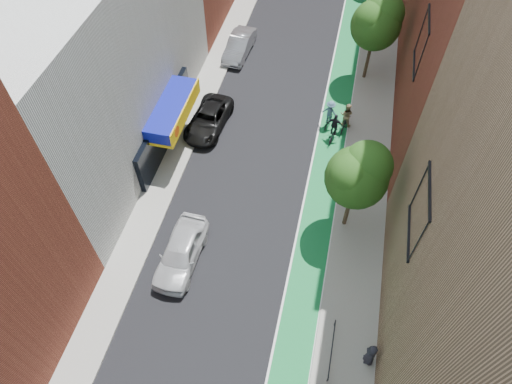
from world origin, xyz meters
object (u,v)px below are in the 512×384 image
Objects in this scene: parked_car_silver at (239,45)px; cyclist_lane_far at (330,115)px; parked_car_white at (181,252)px; pedestrian at (371,354)px; parked_car_black at (208,119)px; cyclist_lane_mid at (334,130)px; cyclist_lane_near at (346,119)px.

cyclist_lane_far is (8.16, -6.71, 0.21)m from parked_car_silver.
cyclist_lane_far is (6.56, 12.65, 0.15)m from parked_car_white.
pedestrian is (10.60, -3.33, 0.13)m from parked_car_white.
pedestrian is (12.20, -13.94, 0.27)m from parked_car_black.
cyclist_lane_mid is at bearing 124.92° from cyclist_lane_far.
parked_car_black is 8.42m from cyclist_lane_far.
cyclist_lane_near is (9.30, -6.82, 0.16)m from parked_car_silver.
cyclist_lane_far is (-0.48, 1.21, 0.22)m from cyclist_lane_mid.
parked_car_white is 13.43m from cyclist_lane_mid.
parked_car_black is 18.53m from pedestrian.
parked_car_black is at bearing 22.33° from cyclist_lane_near.
cyclist_lane_far reaches higher than cyclist_lane_mid.
parked_car_white is at bearing -110.64° from pedestrian.
parked_car_white is at bearing 69.09° from cyclist_lane_near.
cyclist_lane_near is at bearing 16.25° from parked_car_black.
cyclist_lane_near is 16.13m from pedestrian.
cyclist_lane_far is at bearing 5.14° from cyclist_lane_near.
cyclist_lane_near is at bearing -110.22° from cyclist_lane_mid.
cyclist_lane_near reaches higher than parked_car_black.
cyclist_lane_mid is 0.99× the size of cyclist_lane_far.
parked_car_silver is 2.23× the size of cyclist_lane_far.
parked_car_silver is 10.57m from cyclist_lane_far.
cyclist_lane_far is at bearing -35.85° from parked_car_silver.
cyclist_lane_near is at bearing 59.84° from parked_car_white.
cyclist_lane_near reaches higher than pedestrian.
parked_car_white is 19.42m from parked_car_silver.
cyclist_lane_near is at bearing -172.87° from pedestrian.
parked_car_black is 2.29× the size of cyclist_lane_near.
parked_car_black is at bearing -142.03° from pedestrian.
cyclist_lane_near is 1.05× the size of cyclist_lane_mid.
cyclist_lane_mid reaches higher than parked_car_black.
pedestrian is at bearing 117.33° from cyclist_lane_far.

